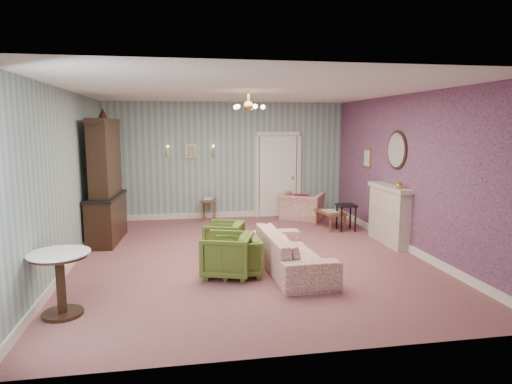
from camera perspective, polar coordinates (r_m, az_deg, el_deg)
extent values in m
plane|color=#935556|center=(8.00, -0.93, -8.27)|extent=(7.00, 7.00, 0.00)
plane|color=white|center=(7.69, -0.98, 12.91)|extent=(7.00, 7.00, 0.00)
plane|color=gray|center=(11.17, -3.75, 4.06)|extent=(6.00, 0.00, 6.00)
plane|color=gray|center=(4.33, 6.28, -2.98)|extent=(6.00, 0.00, 6.00)
plane|color=gray|center=(7.83, -23.20, 1.52)|extent=(0.00, 7.00, 7.00)
plane|color=gray|center=(8.69, 18.99, 2.37)|extent=(0.00, 7.00, 7.00)
plane|color=#BC5E7A|center=(8.69, 18.91, 2.37)|extent=(0.00, 7.00, 7.00)
imported|color=#566B25|center=(6.90, -3.75, -7.84)|extent=(0.86, 0.89, 0.74)
imported|color=#566B25|center=(6.93, -2.27, -8.08)|extent=(0.61, 0.65, 0.66)
imported|color=#566B25|center=(8.06, -4.17, -5.74)|extent=(0.78, 0.81, 0.66)
imported|color=#A64349|center=(7.15, 4.68, -6.84)|extent=(0.71, 2.17, 0.84)
imported|color=#A64349|center=(11.00, 5.86, -1.30)|extent=(1.22, 1.10, 0.89)
imported|color=gold|center=(8.64, 17.99, 0.93)|extent=(0.15, 0.15, 0.15)
cube|color=maroon|center=(10.83, 5.82, -1.27)|extent=(0.41, 0.28, 0.39)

